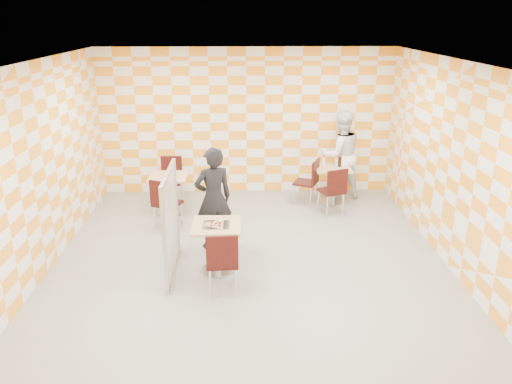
# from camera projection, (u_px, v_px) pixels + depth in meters

# --- Properties ---
(room_shell) EXTENTS (7.00, 7.00, 7.00)m
(room_shell) POSITION_uv_depth(u_px,v_px,m) (249.00, 162.00, 7.48)
(room_shell) COLOR #989892
(room_shell) RESTS_ON ground
(main_table) EXTENTS (0.70, 0.70, 0.75)m
(main_table) POSITION_uv_depth(u_px,v_px,m) (217.00, 240.00, 7.24)
(main_table) COLOR #D9B874
(main_table) RESTS_ON ground
(second_table) EXTENTS (0.70, 0.70, 0.75)m
(second_table) POSITION_uv_depth(u_px,v_px,m) (332.00, 179.00, 9.92)
(second_table) COLOR #D9B874
(second_table) RESTS_ON ground
(empty_table) EXTENTS (0.70, 0.70, 0.75)m
(empty_table) POSITION_uv_depth(u_px,v_px,m) (169.00, 188.00, 9.39)
(empty_table) COLOR #D9B874
(empty_table) RESTS_ON ground
(chair_main_front) EXTENTS (0.45, 0.45, 0.92)m
(chair_main_front) POSITION_uv_depth(u_px,v_px,m) (222.00, 259.00, 6.60)
(chair_main_front) COLOR black
(chair_main_front) RESTS_ON ground
(chair_second_front) EXTENTS (0.54, 0.55, 0.92)m
(chair_second_front) POSITION_uv_depth(u_px,v_px,m) (334.00, 188.00, 9.29)
(chair_second_front) COLOR black
(chair_second_front) RESTS_ON ground
(chair_second_side) EXTENTS (0.57, 0.56, 0.92)m
(chair_second_side) POSITION_uv_depth(u_px,v_px,m) (310.00, 179.00, 9.81)
(chair_second_side) COLOR black
(chair_second_side) RESTS_ON ground
(chair_empty_near) EXTENTS (0.56, 0.57, 0.92)m
(chair_empty_near) POSITION_uv_depth(u_px,v_px,m) (164.00, 200.00, 8.67)
(chair_empty_near) COLOR black
(chair_empty_near) RESTS_ON ground
(chair_empty_far) EXTENTS (0.42, 0.43, 0.92)m
(chair_empty_far) POSITION_uv_depth(u_px,v_px,m) (171.00, 176.00, 9.98)
(chair_empty_far) COLOR black
(chair_empty_far) RESTS_ON ground
(partition) EXTENTS (0.08, 1.38, 1.55)m
(partition) POSITION_uv_depth(u_px,v_px,m) (171.00, 222.00, 7.14)
(partition) COLOR white
(partition) RESTS_ON ground
(man_dark) EXTENTS (0.71, 0.59, 1.67)m
(man_dark) POSITION_uv_depth(u_px,v_px,m) (213.00, 199.00, 7.92)
(man_dark) COLOR black
(man_dark) RESTS_ON ground
(man_white) EXTENTS (1.01, 0.86, 1.82)m
(man_white) POSITION_uv_depth(u_px,v_px,m) (340.00, 155.00, 10.09)
(man_white) COLOR white
(man_white) RESTS_ON ground
(pizza_on_foil) EXTENTS (0.40, 0.40, 0.04)m
(pizza_on_foil) POSITION_uv_depth(u_px,v_px,m) (216.00, 224.00, 7.14)
(pizza_on_foil) COLOR silver
(pizza_on_foil) RESTS_ON main_table
(sport_bottle) EXTENTS (0.06, 0.06, 0.20)m
(sport_bottle) POSITION_uv_depth(u_px,v_px,m) (324.00, 161.00, 9.93)
(sport_bottle) COLOR white
(sport_bottle) RESTS_ON second_table
(soda_bottle) EXTENTS (0.07, 0.07, 0.23)m
(soda_bottle) POSITION_uv_depth(u_px,v_px,m) (340.00, 162.00, 9.84)
(soda_bottle) COLOR black
(soda_bottle) RESTS_ON second_table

